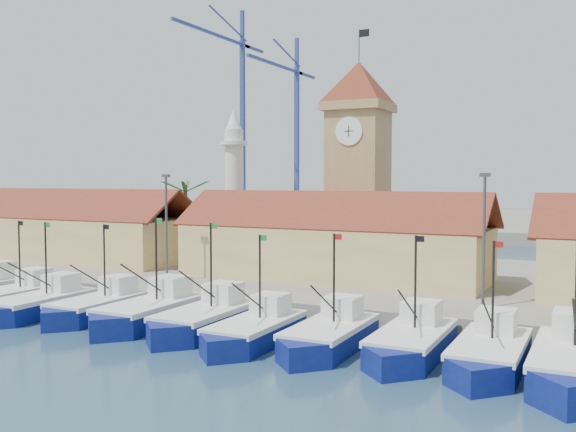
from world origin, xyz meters
The scene contains 21 objects.
ground centered at (0.00, 0.00, 0.00)m, with size 400.00×400.00×0.00m, color #1B3149.
quay centered at (0.00, 24.00, 0.75)m, with size 140.00×32.00×1.50m, color gray.
terminal centered at (0.00, 110.00, 1.00)m, with size 240.00×80.00×2.00m, color gray.
boat_1 centered at (-20.56, 3.32, 0.75)m, with size 3.48×9.53×7.21m.
boat_2 centered at (-16.21, 1.96, 0.76)m, with size 3.53×9.67×7.32m.
boat_3 centered at (-11.71, 3.29, 0.75)m, with size 3.48×9.53×7.21m.
boat_4 centered at (-6.91, 3.14, 0.81)m, with size 3.79×10.39×7.86m.
boat_5 centered at (-2.27, 3.03, 0.79)m, with size 3.68×10.08×7.63m.
boat_6 centered at (2.08, 1.93, 0.73)m, with size 3.41×9.34×7.07m.
boat_7 centered at (6.69, 2.75, 0.75)m, with size 3.51×9.60×7.27m.
boat_8 centered at (11.49, 3.35, 0.75)m, with size 3.52×9.64×7.29m.
boat_9 centered at (15.87, 2.91, 0.75)m, with size 3.48×9.53×7.21m.
boat_10 centered at (19.97, 2.39, 0.83)m, with size 3.88×10.63×8.05m.
hall_left centered at (-32.00, 20.00, 3.99)m, with size 31.20×10.13×7.61m.
hall_center centered at (0.00, 20.00, 3.99)m, with size 27.04×10.13×7.61m.
clock_tower centered at (0.00, 26.00, 11.96)m, with size 5.80×5.80×22.70m.
minaret centered at (-15.00, 28.00, 9.73)m, with size 3.00×3.00×16.30m.
palm_tree centered at (-20.00, 26.00, 6.25)m, with size 5.60×5.03×8.39m.
lamp_posts centered at (0.50, 12.00, 6.48)m, with size 80.70×0.25×9.03m.
crane_blue_far centered at (-57.29, 100.03, 29.14)m, with size 1.00×37.75×48.17m.
crane_blue_near centered at (-45.77, 106.47, 25.24)m, with size 1.00×33.48×41.76m.
Camera 1 is at (21.15, -31.76, 10.11)m, focal length 40.00 mm.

